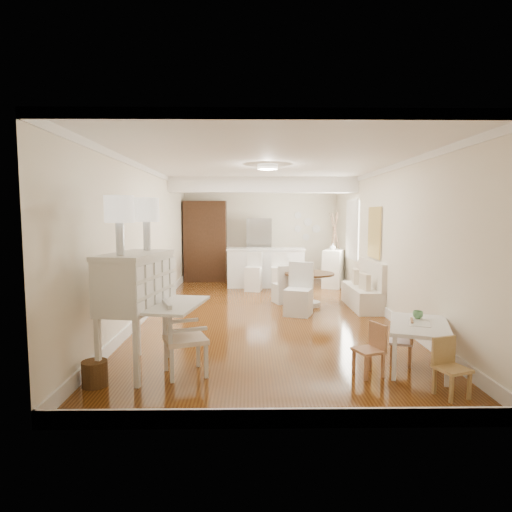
{
  "coord_description": "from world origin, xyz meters",
  "views": [
    {
      "loc": [
        -0.31,
        -8.16,
        1.91
      ],
      "look_at": [
        -0.19,
        0.3,
        1.09
      ],
      "focal_mm": 30.0,
      "sensor_mm": 36.0,
      "label": 1
    }
  ],
  "objects_px": {
    "kids_table": "(419,346)",
    "breakfast_counter": "(266,268)",
    "kids_chair_a": "(368,350)",
    "pantry_cabinet": "(206,241)",
    "secretary_bureau": "(136,312)",
    "kids_chair_c": "(452,368)",
    "slip_chair_near": "(298,289)",
    "bar_stool_left": "(253,272)",
    "gustavian_armchair": "(185,338)",
    "bar_stool_right": "(279,272)",
    "fridge": "(271,250)",
    "slip_chair_far": "(283,284)",
    "wicker_basket": "(95,373)",
    "sideboard": "(334,268)",
    "dining_table": "(309,289)",
    "kids_chair_b": "(401,341)"
  },
  "relations": [
    {
      "from": "kids_table",
      "to": "breakfast_counter",
      "type": "height_order",
      "value": "breakfast_counter"
    },
    {
      "from": "kids_chair_a",
      "to": "pantry_cabinet",
      "type": "xyz_separation_m",
      "value": [
        -2.69,
        7.42,
        0.83
      ]
    },
    {
      "from": "secretary_bureau",
      "to": "kids_chair_c",
      "type": "relative_size",
      "value": 2.34
    },
    {
      "from": "slip_chair_near",
      "to": "bar_stool_left",
      "type": "relative_size",
      "value": 1.03
    },
    {
      "from": "gustavian_armchair",
      "to": "bar_stool_right",
      "type": "bearing_deg",
      "value": -35.22
    },
    {
      "from": "breakfast_counter",
      "to": "fridge",
      "type": "xyz_separation_m",
      "value": [
        0.2,
        1.05,
        0.39
      ]
    },
    {
      "from": "slip_chair_far",
      "to": "breakfast_counter",
      "type": "xyz_separation_m",
      "value": [
        -0.31,
        2.09,
        0.1
      ]
    },
    {
      "from": "slip_chair_far",
      "to": "secretary_bureau",
      "type": "bearing_deg",
      "value": 43.25
    },
    {
      "from": "kids_chair_a",
      "to": "gustavian_armchair",
      "type": "bearing_deg",
      "value": -113.76
    },
    {
      "from": "secretary_bureau",
      "to": "kids_chair_c",
      "type": "height_order",
      "value": "secretary_bureau"
    },
    {
      "from": "wicker_basket",
      "to": "pantry_cabinet",
      "type": "relative_size",
      "value": 0.12
    },
    {
      "from": "wicker_basket",
      "to": "bar_stool_right",
      "type": "bearing_deg",
      "value": 67.58
    },
    {
      "from": "pantry_cabinet",
      "to": "kids_chair_a",
      "type": "bearing_deg",
      "value": -70.05
    },
    {
      "from": "slip_chair_far",
      "to": "wicker_basket",
      "type": "bearing_deg",
      "value": 42.33
    },
    {
      "from": "slip_chair_far",
      "to": "breakfast_counter",
      "type": "distance_m",
      "value": 2.11
    },
    {
      "from": "slip_chair_far",
      "to": "pantry_cabinet",
      "type": "height_order",
      "value": "pantry_cabinet"
    },
    {
      "from": "bar_stool_left",
      "to": "fridge",
      "type": "height_order",
      "value": "fridge"
    },
    {
      "from": "kids_chair_c",
      "to": "sideboard",
      "type": "relative_size",
      "value": 0.6
    },
    {
      "from": "kids_table",
      "to": "fridge",
      "type": "bearing_deg",
      "value": 101.76
    },
    {
      "from": "pantry_cabinet",
      "to": "fridge",
      "type": "xyz_separation_m",
      "value": [
        1.9,
        -0.03,
        -0.25
      ]
    },
    {
      "from": "dining_table",
      "to": "kids_chair_b",
      "type": "bearing_deg",
      "value": -78.71
    },
    {
      "from": "secretary_bureau",
      "to": "gustavian_armchair",
      "type": "distance_m",
      "value": 0.69
    },
    {
      "from": "slip_chair_far",
      "to": "bar_stool_left",
      "type": "height_order",
      "value": "bar_stool_left"
    },
    {
      "from": "kids_table",
      "to": "kids_chair_c",
      "type": "height_order",
      "value": "kids_chair_c"
    },
    {
      "from": "slip_chair_near",
      "to": "kids_chair_c",
      "type": "bearing_deg",
      "value": -52.33
    },
    {
      "from": "dining_table",
      "to": "breakfast_counter",
      "type": "height_order",
      "value": "breakfast_counter"
    },
    {
      "from": "kids_chair_b",
      "to": "sideboard",
      "type": "height_order",
      "value": "sideboard"
    },
    {
      "from": "gustavian_armchair",
      "to": "sideboard",
      "type": "distance_m",
      "value": 7.01
    },
    {
      "from": "gustavian_armchair",
      "to": "kids_table",
      "type": "relative_size",
      "value": 0.79
    },
    {
      "from": "dining_table",
      "to": "secretary_bureau",
      "type": "bearing_deg",
      "value": -125.5
    },
    {
      "from": "kids_chair_b",
      "to": "slip_chair_far",
      "type": "relative_size",
      "value": 0.71
    },
    {
      "from": "breakfast_counter",
      "to": "bar_stool_left",
      "type": "distance_m",
      "value": 0.7
    },
    {
      "from": "fridge",
      "to": "kids_chair_c",
      "type": "bearing_deg",
      "value": -79.33
    },
    {
      "from": "kids_chair_a",
      "to": "breakfast_counter",
      "type": "distance_m",
      "value": 6.42
    },
    {
      "from": "bar_stool_right",
      "to": "fridge",
      "type": "bearing_deg",
      "value": 95.88
    },
    {
      "from": "kids_chair_b",
      "to": "fridge",
      "type": "xyz_separation_m",
      "value": [
        -1.32,
        6.99,
        0.6
      ]
    },
    {
      "from": "kids_chair_a",
      "to": "bar_stool_left",
      "type": "relative_size",
      "value": 0.65
    },
    {
      "from": "kids_chair_a",
      "to": "slip_chair_near",
      "type": "height_order",
      "value": "slip_chair_near"
    },
    {
      "from": "kids_chair_b",
      "to": "bar_stool_right",
      "type": "distance_m",
      "value": 5.45
    },
    {
      "from": "gustavian_armchair",
      "to": "dining_table",
      "type": "xyz_separation_m",
      "value": [
        2.01,
        3.83,
        -0.1
      ]
    },
    {
      "from": "gustavian_armchair",
      "to": "kids_chair_b",
      "type": "xyz_separation_m",
      "value": [
        2.71,
        0.33,
        -0.15
      ]
    },
    {
      "from": "kids_chair_a",
      "to": "sideboard",
      "type": "distance_m",
      "value": 6.45
    },
    {
      "from": "gustavian_armchair",
      "to": "kids_chair_a",
      "type": "bearing_deg",
      "value": -112.11
    },
    {
      "from": "wicker_basket",
      "to": "fridge",
      "type": "height_order",
      "value": "fridge"
    },
    {
      "from": "wicker_basket",
      "to": "fridge",
      "type": "relative_size",
      "value": 0.16
    },
    {
      "from": "kids_chair_b",
      "to": "kids_chair_a",
      "type": "bearing_deg",
      "value": -34.33
    },
    {
      "from": "kids_chair_a",
      "to": "bar_stool_right",
      "type": "bearing_deg",
      "value": 164.78
    },
    {
      "from": "kids_chair_b",
      "to": "bar_stool_right",
      "type": "bearing_deg",
      "value": -148.67
    },
    {
      "from": "wicker_basket",
      "to": "kids_chair_a",
      "type": "distance_m",
      "value": 3.16
    },
    {
      "from": "gustavian_armchair",
      "to": "kids_table",
      "type": "height_order",
      "value": "gustavian_armchair"
    }
  ]
}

